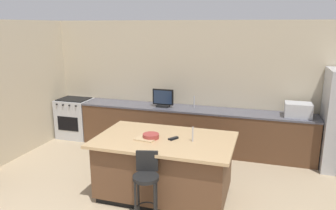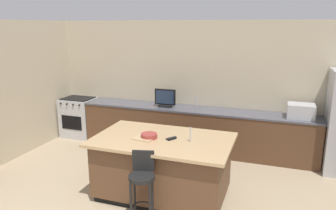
{
  "view_description": "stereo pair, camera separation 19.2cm",
  "coord_description": "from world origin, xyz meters",
  "px_view_note": "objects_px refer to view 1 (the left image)",
  "views": [
    {
      "loc": [
        1.3,
        -1.88,
        2.57
      ],
      "look_at": [
        -0.27,
        3.21,
        1.24
      ],
      "focal_mm": 34.59,
      "sensor_mm": 36.0,
      "label": 1
    },
    {
      "loc": [
        1.48,
        -1.82,
        2.57
      ],
      "look_at": [
        -0.27,
        3.21,
        1.24
      ],
      "focal_mm": 34.59,
      "sensor_mm": 36.0,
      "label": 2
    }
  ],
  "objects_px": {
    "range_oven": "(75,118)",
    "tv_monitor": "(163,99)",
    "fruit_bowl": "(151,136)",
    "kitchen_island": "(165,167)",
    "bar_stool_center": "(146,182)",
    "microwave": "(298,110)",
    "cutting_board": "(147,138)",
    "tv_remote": "(173,138)",
    "cell_phone": "(173,139)"
  },
  "relations": [
    {
      "from": "range_oven",
      "to": "tv_monitor",
      "type": "height_order",
      "value": "tv_monitor"
    },
    {
      "from": "tv_monitor",
      "to": "fruit_bowl",
      "type": "distance_m",
      "value": 2.01
    },
    {
      "from": "tv_monitor",
      "to": "fruit_bowl",
      "type": "bearing_deg",
      "value": -77.15
    },
    {
      "from": "range_oven",
      "to": "kitchen_island",
      "type": "bearing_deg",
      "value": -34.78
    },
    {
      "from": "bar_stool_center",
      "to": "tv_monitor",
      "type": "bearing_deg",
      "value": 89.5
    },
    {
      "from": "range_oven",
      "to": "microwave",
      "type": "height_order",
      "value": "microwave"
    },
    {
      "from": "kitchen_island",
      "to": "fruit_bowl",
      "type": "distance_m",
      "value": 0.53
    },
    {
      "from": "range_oven",
      "to": "cutting_board",
      "type": "xyz_separation_m",
      "value": [
        2.56,
        -2.05,
        0.48
      ]
    },
    {
      "from": "tv_monitor",
      "to": "range_oven",
      "type": "bearing_deg",
      "value": 178.66
    },
    {
      "from": "tv_monitor",
      "to": "cutting_board",
      "type": "xyz_separation_m",
      "value": [
        0.39,
        -2.0,
        -0.13
      ]
    },
    {
      "from": "bar_stool_center",
      "to": "cutting_board",
      "type": "height_order",
      "value": "bar_stool_center"
    },
    {
      "from": "tv_remote",
      "to": "range_oven",
      "type": "bearing_deg",
      "value": -177.24
    },
    {
      "from": "range_oven",
      "to": "microwave",
      "type": "distance_m",
      "value": 4.84
    },
    {
      "from": "range_oven",
      "to": "cell_phone",
      "type": "distance_m",
      "value": 3.57
    },
    {
      "from": "cell_phone",
      "to": "kitchen_island",
      "type": "bearing_deg",
      "value": -148.15
    },
    {
      "from": "range_oven",
      "to": "bar_stool_center",
      "type": "distance_m",
      "value": 3.91
    },
    {
      "from": "cell_phone",
      "to": "cutting_board",
      "type": "xyz_separation_m",
      "value": [
        -0.38,
        -0.09,
        0.01
      ]
    },
    {
      "from": "tv_monitor",
      "to": "cutting_board",
      "type": "height_order",
      "value": "tv_monitor"
    },
    {
      "from": "kitchen_island",
      "to": "cell_phone",
      "type": "distance_m",
      "value": 0.48
    },
    {
      "from": "tv_remote",
      "to": "cutting_board",
      "type": "height_order",
      "value": "tv_remote"
    },
    {
      "from": "tv_monitor",
      "to": "fruit_bowl",
      "type": "xyz_separation_m",
      "value": [
        0.45,
        -1.96,
        -0.11
      ]
    },
    {
      "from": "microwave",
      "to": "cell_phone",
      "type": "distance_m",
      "value": 2.7
    },
    {
      "from": "bar_stool_center",
      "to": "microwave",
      "type": "bearing_deg",
      "value": 39.72
    },
    {
      "from": "tv_remote",
      "to": "microwave",
      "type": "bearing_deg",
      "value": 82.0
    },
    {
      "from": "tv_monitor",
      "to": "cutting_board",
      "type": "distance_m",
      "value": 2.04
    },
    {
      "from": "fruit_bowl",
      "to": "cell_phone",
      "type": "height_order",
      "value": "fruit_bowl"
    },
    {
      "from": "kitchen_island",
      "to": "bar_stool_center",
      "type": "relative_size",
      "value": 2.1
    },
    {
      "from": "cutting_board",
      "to": "cell_phone",
      "type": "bearing_deg",
      "value": 13.65
    },
    {
      "from": "range_oven",
      "to": "tv_monitor",
      "type": "distance_m",
      "value": 2.26
    },
    {
      "from": "cutting_board",
      "to": "bar_stool_center",
      "type": "bearing_deg",
      "value": -69.9
    },
    {
      "from": "kitchen_island",
      "to": "tv_remote",
      "type": "xyz_separation_m",
      "value": [
        0.13,
        0.03,
        0.46
      ]
    },
    {
      "from": "fruit_bowl",
      "to": "kitchen_island",
      "type": "bearing_deg",
      "value": 15.3
    },
    {
      "from": "kitchen_island",
      "to": "range_oven",
      "type": "bearing_deg",
      "value": 145.22
    },
    {
      "from": "tv_monitor",
      "to": "cell_phone",
      "type": "distance_m",
      "value": 2.06
    },
    {
      "from": "microwave",
      "to": "tv_monitor",
      "type": "xyz_separation_m",
      "value": [
        -2.63,
        -0.05,
        0.04
      ]
    },
    {
      "from": "microwave",
      "to": "cell_phone",
      "type": "xyz_separation_m",
      "value": [
        -1.86,
        -1.95,
        -0.1
      ]
    },
    {
      "from": "tv_monitor",
      "to": "cell_phone",
      "type": "relative_size",
      "value": 2.95
    },
    {
      "from": "bar_stool_center",
      "to": "tv_remote",
      "type": "distance_m",
      "value": 0.87
    },
    {
      "from": "microwave",
      "to": "bar_stool_center",
      "type": "bearing_deg",
      "value": -126.35
    },
    {
      "from": "range_oven",
      "to": "microwave",
      "type": "bearing_deg",
      "value": 0.01
    },
    {
      "from": "cell_phone",
      "to": "tv_remote",
      "type": "relative_size",
      "value": 0.88
    },
    {
      "from": "range_oven",
      "to": "fruit_bowl",
      "type": "distance_m",
      "value": 3.34
    },
    {
      "from": "cutting_board",
      "to": "kitchen_island",
      "type": "bearing_deg",
      "value": 20.0
    },
    {
      "from": "microwave",
      "to": "tv_monitor",
      "type": "height_order",
      "value": "tv_monitor"
    },
    {
      "from": "kitchen_island",
      "to": "tv_remote",
      "type": "relative_size",
      "value": 12.06
    },
    {
      "from": "kitchen_island",
      "to": "tv_monitor",
      "type": "distance_m",
      "value": 2.1
    },
    {
      "from": "microwave",
      "to": "cutting_board",
      "type": "height_order",
      "value": "microwave"
    },
    {
      "from": "kitchen_island",
      "to": "range_oven",
      "type": "distance_m",
      "value": 3.43
    },
    {
      "from": "range_oven",
      "to": "fruit_bowl",
      "type": "height_order",
      "value": "fruit_bowl"
    },
    {
      "from": "range_oven",
      "to": "bar_stool_center",
      "type": "relative_size",
      "value": 0.94
    }
  ]
}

